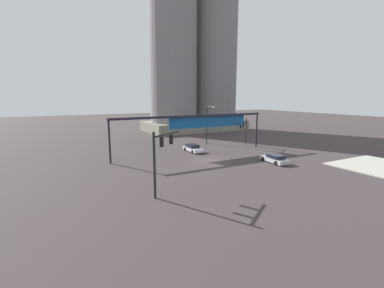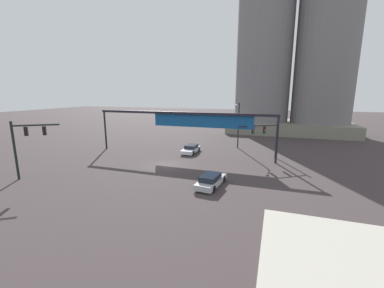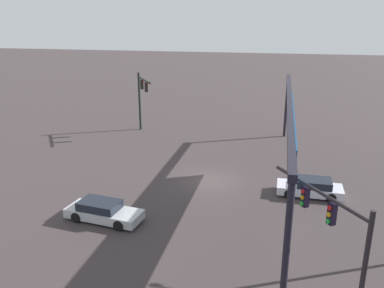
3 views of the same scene
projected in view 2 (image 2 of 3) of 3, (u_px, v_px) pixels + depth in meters
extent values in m
plane|color=#3C3333|center=(166.00, 165.00, 31.53)|extent=(230.13, 230.13, 0.00)
cube|color=#B1AB9D|center=(364.00, 263.00, 13.11)|extent=(10.63, 9.28, 0.15)
cylinder|color=black|center=(15.00, 151.00, 25.56)|extent=(0.24, 0.24, 6.23)
cylinder|color=black|center=(36.00, 125.00, 25.61)|extent=(3.79, 2.67, 0.18)
cube|color=black|center=(26.00, 131.00, 25.48)|extent=(0.41, 0.40, 0.95)
cylinder|color=red|center=(26.00, 128.00, 25.57)|extent=(0.20, 0.16, 0.20)
cylinder|color=orange|center=(27.00, 131.00, 25.63)|extent=(0.20, 0.16, 0.20)
cylinder|color=green|center=(27.00, 134.00, 25.69)|extent=(0.20, 0.16, 0.20)
cube|color=black|center=(44.00, 131.00, 25.92)|extent=(0.41, 0.40, 0.95)
cylinder|color=red|center=(45.00, 128.00, 26.02)|extent=(0.20, 0.16, 0.20)
cylinder|color=orange|center=(45.00, 131.00, 26.08)|extent=(0.20, 0.16, 0.20)
cylinder|color=green|center=(45.00, 133.00, 26.14)|extent=(0.20, 0.16, 0.20)
cylinder|color=black|center=(276.00, 140.00, 34.46)|extent=(0.21, 0.21, 5.17)
cylinder|color=black|center=(258.00, 126.00, 33.23)|extent=(5.01, 3.56, 0.15)
cube|color=black|center=(264.00, 130.00, 33.62)|extent=(0.41, 0.40, 0.95)
cylinder|color=red|center=(265.00, 128.00, 33.41)|extent=(0.20, 0.16, 0.20)
cylinder|color=orange|center=(265.00, 130.00, 33.47)|extent=(0.20, 0.16, 0.20)
cylinder|color=green|center=(265.00, 132.00, 33.53)|extent=(0.20, 0.16, 0.20)
cube|color=black|center=(253.00, 130.00, 33.15)|extent=(0.41, 0.40, 0.95)
cylinder|color=red|center=(254.00, 128.00, 32.94)|extent=(0.20, 0.16, 0.20)
cylinder|color=orange|center=(254.00, 131.00, 33.00)|extent=(0.20, 0.16, 0.20)
cylinder|color=green|center=(254.00, 133.00, 33.06)|extent=(0.20, 0.16, 0.20)
cylinder|color=black|center=(238.00, 126.00, 40.52)|extent=(0.20, 0.20, 7.53)
cylinder|color=black|center=(238.00, 104.00, 38.65)|extent=(0.16, 2.48, 0.12)
ellipsoid|color=silver|center=(237.00, 105.00, 37.53)|extent=(0.31, 0.60, 0.20)
cylinder|color=black|center=(105.00, 131.00, 40.14)|extent=(0.28, 0.28, 6.04)
cylinder|color=black|center=(277.00, 141.00, 31.67)|extent=(0.28, 0.28, 6.04)
cube|color=black|center=(181.00, 113.00, 35.25)|extent=(27.07, 0.35, 0.35)
cube|color=#124C87|center=(202.00, 120.00, 34.68)|extent=(14.57, 0.08, 2.02)
cube|color=gray|center=(288.00, 127.00, 57.25)|extent=(27.02, 14.25, 2.53)
cube|color=#AFB3B6|center=(211.00, 181.00, 24.30)|extent=(2.27, 4.84, 0.55)
cube|color=black|center=(210.00, 177.00, 23.95)|extent=(1.79, 2.59, 0.50)
cylinder|color=black|center=(209.00, 177.00, 25.94)|extent=(0.30, 0.66, 0.64)
cylinder|color=black|center=(224.00, 179.00, 25.26)|extent=(0.30, 0.66, 0.64)
cylinder|color=black|center=(198.00, 186.00, 23.39)|extent=(0.30, 0.66, 0.64)
cylinder|color=black|center=(214.00, 189.00, 22.71)|extent=(0.30, 0.66, 0.64)
cube|color=silver|center=(191.00, 150.00, 37.77)|extent=(1.81, 4.42, 0.55)
cube|color=black|center=(191.00, 146.00, 37.90)|extent=(1.58, 2.30, 0.50)
cylinder|color=black|center=(193.00, 153.00, 36.26)|extent=(0.22, 0.64, 0.64)
cylinder|color=black|center=(183.00, 152.00, 36.80)|extent=(0.22, 0.64, 0.64)
cylinder|color=black|center=(199.00, 149.00, 38.78)|extent=(0.22, 0.64, 0.64)
cylinder|color=black|center=(189.00, 149.00, 39.32)|extent=(0.22, 0.64, 0.64)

